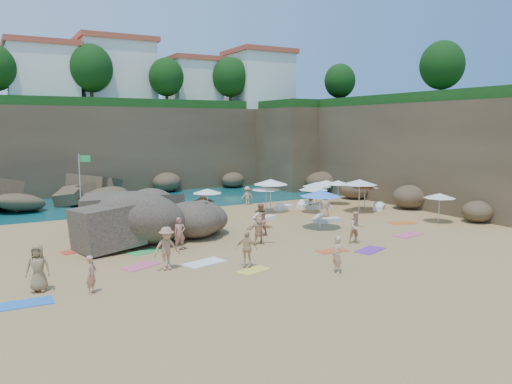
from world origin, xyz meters
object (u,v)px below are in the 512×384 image
parasol_0 (266,188)px  person_stand_2 (247,196)px  parasol_1 (317,184)px  person_stand_0 (92,274)px  lounger_0 (308,205)px  rock_outcrop (156,235)px  person_stand_4 (325,205)px  person_stand_5 (203,203)px  flag_pole (82,175)px  person_stand_6 (337,255)px  parasol_2 (271,182)px  person_stand_3 (311,198)px  person_stand_1 (260,220)px

parasol_0 → person_stand_2: bearing=82.1°
parasol_1 → person_stand_2: parasol_1 is taller
person_stand_0 → lounger_0: bearing=-18.4°
rock_outcrop → lounger_0: size_ratio=3.54×
person_stand_4 → person_stand_5: 8.53m
flag_pole → person_stand_4: bearing=-36.6°
person_stand_2 → person_stand_6: (-5.41, -18.31, 0.07)m
parasol_2 → person_stand_4: size_ratio=1.43×
parasol_2 → person_stand_6: 15.49m
person_stand_3 → person_stand_1: bearing=168.1°
person_stand_0 → person_stand_2: (15.12, 15.88, 0.00)m
parasol_2 → parasol_0: bearing=-170.7°
person_stand_5 → person_stand_6: person_stand_5 is taller
flag_pole → person_stand_2: 12.59m
person_stand_1 → person_stand_3: size_ratio=1.10×
parasol_2 → person_stand_1: parasol_2 is taller
flag_pole → person_stand_6: size_ratio=2.65×
parasol_2 → person_stand_6: parasol_2 is taller
rock_outcrop → flag_pole: 10.45m
flag_pole → lounger_0: bearing=-20.7°
parasol_1 → person_stand_4: size_ratio=1.22×
person_stand_2 → person_stand_4: size_ratio=0.82×
lounger_0 → person_stand_5: size_ratio=1.10×
parasol_1 → person_stand_2: size_ratio=1.48×
parasol_2 → person_stand_2: (0.10, 3.83, -1.49)m
lounger_0 → person_stand_6: (-8.94, -14.97, 0.66)m
parasol_2 → person_stand_0: 19.31m
person_stand_0 → person_stand_6: (9.71, -2.43, 0.07)m
rock_outcrop → person_stand_2: person_stand_2 is taller
parasol_0 → person_stand_2: parasol_0 is taller
person_stand_3 → lounger_0: bearing=21.7°
parasol_0 → person_stand_0: 18.90m
parasol_1 → person_stand_1: (-8.27, -5.91, -0.95)m
lounger_0 → person_stand_4: (-1.71, -4.44, 0.75)m
parasol_1 → parasol_2: (-3.70, 0.58, 0.33)m
person_stand_6 → person_stand_3: bearing=157.2°
person_stand_1 → person_stand_6: size_ratio=1.17×
flag_pole → person_stand_4: size_ratio=2.39×
person_stand_1 → person_stand_5: 7.78m
parasol_2 → person_stand_2: bearing=88.5°
rock_outcrop → person_stand_1: bearing=-30.7°
person_stand_1 → person_stand_3: bearing=-145.9°
person_stand_1 → person_stand_4: person_stand_1 is taller
person_stand_5 → parasol_2: bearing=-6.5°
parasol_1 → parasol_2: size_ratio=0.85×
person_stand_4 → person_stand_1: bearing=-134.0°
person_stand_5 → person_stand_6: 15.76m
person_stand_1 → person_stand_2: person_stand_1 is taller
parasol_1 → person_stand_2: (-3.59, 4.41, -1.15)m
parasol_0 → person_stand_5: bearing=163.0°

